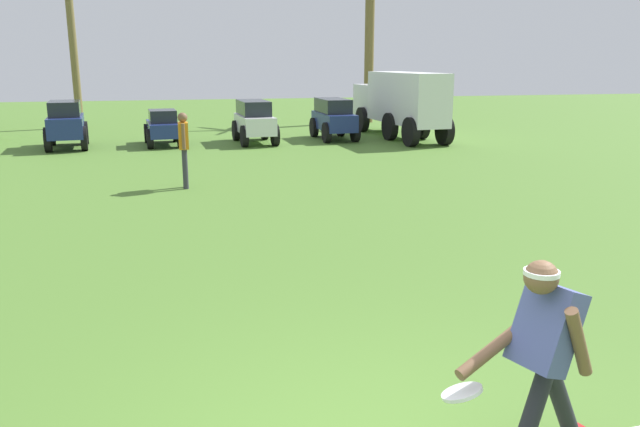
# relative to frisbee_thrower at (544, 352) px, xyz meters

# --- Properties ---
(frisbee_thrower) EXTENTS (1.12, 0.48, 1.43)m
(frisbee_thrower) POSITION_rel_frisbee_thrower_xyz_m (0.00, 0.00, 0.00)
(frisbee_thrower) COLOR #23232D
(frisbee_thrower) RESTS_ON ground_plane
(frisbee_in_flight) EXTENTS (0.37, 0.37, 0.12)m
(frisbee_in_flight) POSITION_rel_frisbee_thrower_xyz_m (-0.54, 0.02, -0.22)
(frisbee_in_flight) COLOR white
(teammate_near_sideline) EXTENTS (0.20, 0.49, 1.56)m
(teammate_near_sideline) POSITION_rel_frisbee_thrower_xyz_m (-2.08, 9.84, 0.14)
(teammate_near_sideline) COLOR #33333D
(teammate_near_sideline) RESTS_ON ground_plane
(parked_car_slot_a) EXTENTS (1.40, 2.44, 1.40)m
(parked_car_slot_a) POSITION_rel_frisbee_thrower_xyz_m (-5.46, 16.86, -0.06)
(parked_car_slot_a) COLOR navy
(parked_car_slot_a) RESTS_ON ground_plane
(parked_car_slot_b) EXTENTS (1.27, 2.27, 1.10)m
(parked_car_slot_b) POSITION_rel_frisbee_thrower_xyz_m (-2.64, 16.88, -0.24)
(parked_car_slot_b) COLOR navy
(parked_car_slot_b) RESTS_ON ground_plane
(parked_car_slot_c) EXTENTS (1.28, 2.45, 1.34)m
(parked_car_slot_c) POSITION_rel_frisbee_thrower_xyz_m (0.21, 16.78, -0.08)
(parked_car_slot_c) COLOR silver
(parked_car_slot_c) RESTS_ON ground_plane
(parked_car_slot_d) EXTENTS (1.21, 2.43, 1.34)m
(parked_car_slot_d) POSITION_rel_frisbee_thrower_xyz_m (2.91, 17.15, -0.08)
(parked_car_slot_d) COLOR navy
(parked_car_slot_d) RESTS_ON ground_plane
(box_truck) EXTENTS (1.73, 5.97, 2.20)m
(box_truck) POSITION_rel_frisbee_thrower_xyz_m (5.20, 17.10, 0.43)
(box_truck) COLOR silver
(box_truck) RESTS_ON ground_plane
(palm_tree_right_of_centre) EXTENTS (3.32, 3.46, 7.05)m
(palm_tree_right_of_centre) POSITION_rel_frisbee_thrower_xyz_m (-5.93, 22.95, 3.62)
(palm_tree_right_of_centre) COLOR brown
(palm_tree_right_of_centre) RESTS_ON ground_plane
(palm_tree_far_right) EXTENTS (3.63, 3.25, 6.96)m
(palm_tree_far_right) POSITION_rel_frisbee_thrower_xyz_m (5.79, 22.58, 3.19)
(palm_tree_far_right) COLOR brown
(palm_tree_far_right) RESTS_ON ground_plane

